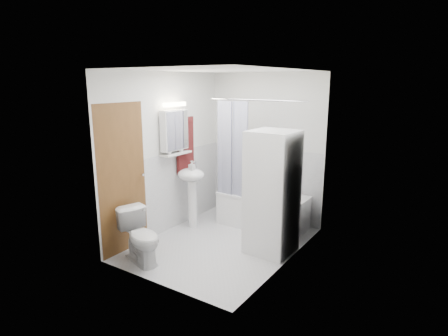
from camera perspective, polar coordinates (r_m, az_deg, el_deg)
The scene contains 20 objects.
floor at distance 5.44m, azimuth -0.38°, elevation -11.45°, with size 2.60×2.60×0.00m, color silver.
room_walls at distance 5.01m, azimuth -0.40°, elevation 4.21°, with size 2.60×2.60×2.60m.
wainscot at distance 5.46m, azimuth 1.33°, elevation -4.63°, with size 1.98×2.58×2.58m.
door at distance 5.29m, azimuth -12.34°, elevation -1.00°, with size 0.05×2.00×2.00m.
bathtub at distance 5.99m, azimuth 5.94°, elevation -6.19°, with size 1.38×0.65×0.53m.
tub_spout at distance 6.04m, azimuth 9.20°, elevation -0.62°, with size 0.04×0.04×0.12m, color silver.
curtain_rod at distance 5.43m, azimuth 5.05°, elevation 10.28°, with size 0.02×0.02×1.56m, color silver.
shower_curtain at distance 5.72m, azimuth 1.34°, elevation 2.90°, with size 0.55×0.02×1.45m.
sink at distance 5.84m, azimuth -4.98°, elevation -2.43°, with size 0.44×0.37×1.04m.
medicine_cabinet at distance 5.63m, azimuth -7.55°, elevation 5.87°, with size 0.13×0.50×0.71m.
shelf at distance 5.67m, azimuth -7.33°, elevation 2.20°, with size 0.18×0.54×0.03m, color silver.
shower_caddy at distance 5.95m, azimuth 9.70°, elevation 2.13°, with size 0.22×0.06×0.02m, color silver.
towel at distance 5.90m, azimuth -5.94°, elevation 3.62°, with size 0.07×0.37×0.89m.
washer_dryer at distance 4.99m, azimuth 7.32°, elevation -3.74°, with size 0.61×0.60×1.65m.
toilet at distance 4.94m, azimuth -12.51°, elevation -10.20°, with size 0.38×0.68×0.67m, color white.
soap_pump at distance 5.73m, azimuth -4.91°, elevation -0.20°, with size 0.08×0.17×0.08m, color gray.
shelf_bottle at distance 5.55m, azimuth -8.35°, elevation 2.44°, with size 0.07×0.18×0.07m, color gray.
shelf_cup at distance 5.75m, azimuth -6.57°, elevation 3.01°, with size 0.10×0.09×0.10m, color gray.
shampoo_a at distance 5.96m, azimuth 9.08°, elevation 2.93°, with size 0.13×0.17×0.13m, color gray.
shampoo_b at distance 5.92m, azimuth 10.13°, elevation 2.56°, with size 0.08×0.21×0.08m, color #2A5EAB.
Camera 1 is at (2.75, -4.12, 2.26)m, focal length 30.00 mm.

